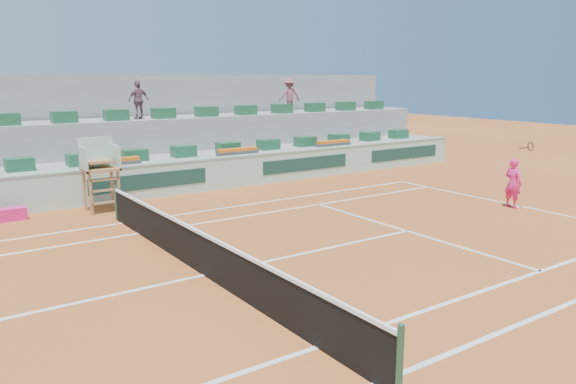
% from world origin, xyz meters
% --- Properties ---
extents(ground, '(90.00, 90.00, 0.00)m').
position_xyz_m(ground, '(0.00, 0.00, 0.00)').
color(ground, '#9B4A1E').
rests_on(ground, ground).
extents(seating_tier_lower, '(36.00, 4.00, 1.20)m').
position_xyz_m(seating_tier_lower, '(0.00, 10.70, 0.60)').
color(seating_tier_lower, '#959592').
rests_on(seating_tier_lower, ground).
extents(seating_tier_upper, '(36.00, 2.40, 2.60)m').
position_xyz_m(seating_tier_upper, '(0.00, 12.30, 1.30)').
color(seating_tier_upper, '#959592').
rests_on(seating_tier_upper, ground).
extents(stadium_back_wall, '(36.00, 0.40, 4.40)m').
position_xyz_m(stadium_back_wall, '(0.00, 13.90, 2.20)').
color(stadium_back_wall, '#959592').
rests_on(stadium_back_wall, ground).
extents(player_bag, '(0.87, 0.39, 0.39)m').
position_xyz_m(player_bag, '(-2.69, 7.77, 0.19)').
color(player_bag, '#EF1F7D').
rests_on(player_bag, ground).
extents(spectator_mid, '(0.98, 0.57, 1.57)m').
position_xyz_m(spectator_mid, '(3.01, 11.85, 3.39)').
color(spectator_mid, '#79505D').
rests_on(spectator_mid, seating_tier_upper).
extents(spectator_right, '(1.17, 0.82, 1.66)m').
position_xyz_m(spectator_right, '(10.56, 11.86, 3.43)').
color(spectator_right, '#8F4755').
rests_on(spectator_right, seating_tier_upper).
extents(court_lines, '(23.89, 11.09, 0.01)m').
position_xyz_m(court_lines, '(0.00, 0.00, 0.01)').
color(court_lines, silver).
rests_on(court_lines, ground).
extents(tennis_net, '(0.10, 11.97, 1.10)m').
position_xyz_m(tennis_net, '(0.00, 0.00, 0.53)').
color(tennis_net, black).
rests_on(tennis_net, ground).
extents(advertising_hoarding, '(36.00, 0.34, 1.26)m').
position_xyz_m(advertising_hoarding, '(0.02, 8.50, 0.63)').
color(advertising_hoarding, '#A4CFBD').
rests_on(advertising_hoarding, ground).
extents(umpire_chair, '(1.10, 0.90, 2.40)m').
position_xyz_m(umpire_chair, '(0.00, 7.50, 1.54)').
color(umpire_chair, '#976539').
rests_on(umpire_chair, ground).
extents(seat_row_lower, '(32.90, 0.60, 0.44)m').
position_xyz_m(seat_row_lower, '(0.00, 9.80, 1.42)').
color(seat_row_lower, '#1B5333').
rests_on(seat_row_lower, seating_tier_lower).
extents(seat_row_upper, '(32.90, 0.60, 0.44)m').
position_xyz_m(seat_row_upper, '(0.00, 11.70, 2.82)').
color(seat_row_upper, '#1B5333').
rests_on(seat_row_upper, seating_tier_upper).
extents(flower_planters, '(26.80, 0.36, 0.28)m').
position_xyz_m(flower_planters, '(-1.50, 9.00, 1.33)').
color(flower_planters, '#454545').
rests_on(flower_planters, seating_tier_lower).
extents(tennis_player, '(0.40, 0.87, 2.28)m').
position_xyz_m(tennis_player, '(11.49, 0.08, 0.84)').
color(tennis_player, '#EF1F7D').
rests_on(tennis_player, ground).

